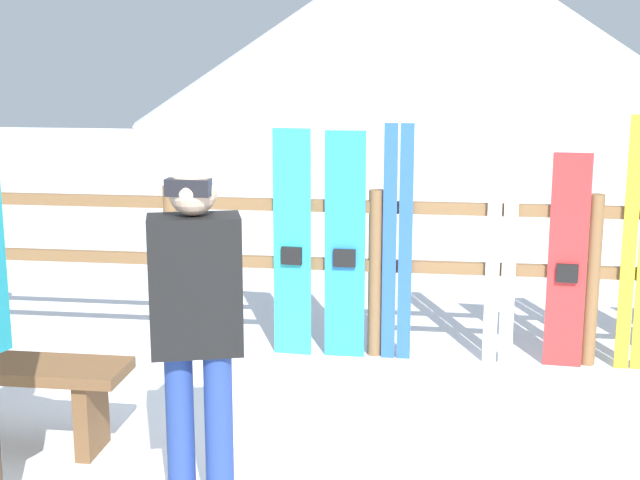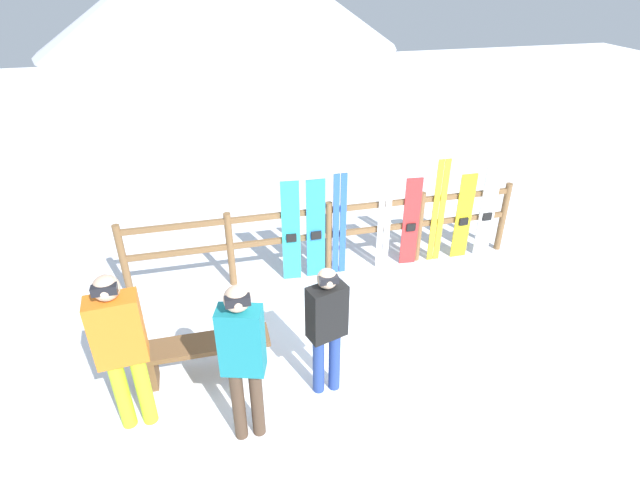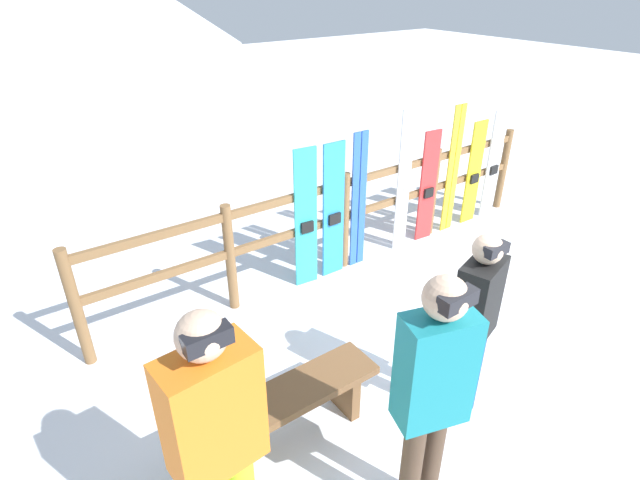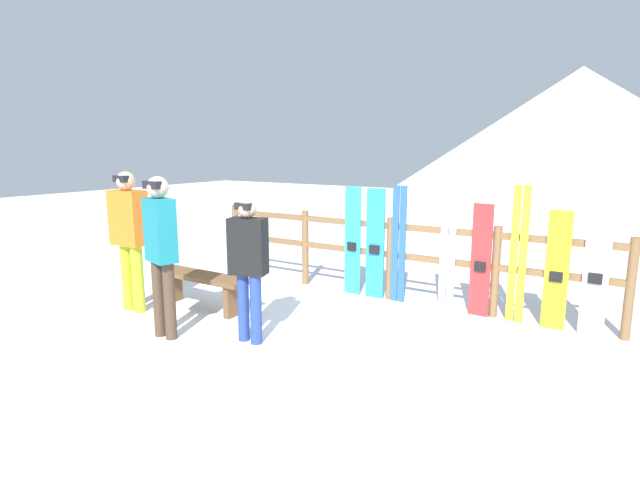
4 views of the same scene
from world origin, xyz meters
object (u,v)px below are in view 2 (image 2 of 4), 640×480
person_teal (243,353)px  ski_pair_blue (339,225)px  person_black (327,323)px  snowboard_red (411,223)px  snowboard_white (487,212)px  person_orange (121,344)px  ski_pair_white (384,216)px  snowboard_yellow (464,217)px  snowboard_blue (316,230)px  snowboard_cyan (291,233)px  bench (203,350)px  ski_pair_yellow (438,212)px

person_teal → ski_pair_blue: bearing=58.0°
person_black → snowboard_red: person_black is taller
person_black → snowboard_white: bearing=35.4°
person_orange → ski_pair_white: person_orange is taller
snowboard_yellow → person_orange: bearing=-154.8°
person_black → snowboard_blue: (0.40, 2.21, -0.15)m
snowboard_cyan → person_teal: bearing=-109.6°
bench → snowboard_red: size_ratio=1.05×
person_black → ski_pair_white: 2.64m
ski_pair_white → snowboard_red: size_ratio=1.22×
bench → person_orange: bearing=-142.3°
ski_pair_blue → ski_pair_yellow: bearing=0.0°
person_teal → snowboard_red: (2.74, 2.62, -0.36)m
person_teal → person_orange: bearing=159.2°
person_teal → snowboard_yellow: size_ratio=1.28×
snowboard_cyan → snowboard_yellow: (2.67, -0.00, -0.08)m
person_orange → snowboard_yellow: 5.19m
ski_pair_blue → person_black: bearing=-108.8°
person_black → bench: bearing=157.3°
snowboard_blue → snowboard_white: size_ratio=1.04×
snowboard_white → snowboard_blue: bearing=180.0°
person_teal → snowboard_cyan: size_ratio=1.15×
person_teal → snowboard_yellow: 4.47m
snowboard_red → snowboard_white: (1.26, 0.00, 0.03)m
snowboard_cyan → person_black: bearing=-91.2°
person_orange → ski_pair_white: size_ratio=1.04×
snowboard_white → snowboard_cyan: bearing=180.0°
person_black → snowboard_blue: size_ratio=1.02×
snowboard_blue → snowboard_red: snowboard_blue is taller
person_teal → snowboard_yellow: bearing=36.0°
snowboard_white → ski_pair_white: bearing=179.9°
snowboard_red → person_black: bearing=-130.0°
person_black → ski_pair_white: (1.43, 2.22, -0.05)m
person_orange → person_black: bearing=-0.2°
snowboard_cyan → snowboard_white: (3.07, -0.00, -0.04)m
person_orange → person_teal: (1.08, -0.41, 0.02)m
ski_pair_white → snowboard_red: 0.45m
person_teal → ski_pair_yellow: size_ratio=1.08×
bench → person_black: (1.28, -0.54, 0.56)m
person_teal → snowboard_cyan: bearing=70.4°
snowboard_cyan → snowboard_white: bearing=-0.0°
snowboard_cyan → bench: bearing=-128.4°
bench → snowboard_white: 4.72m
person_orange → snowboard_blue: size_ratio=1.17×
ski_pair_white → snowboard_yellow: size_ratio=1.24×
snowboard_blue → snowboard_white: bearing=-0.0°
snowboard_yellow → snowboard_red: bearing=180.0°
snowboard_yellow → snowboard_white: bearing=0.0°
person_orange → bench: bearing=37.7°
person_orange → ski_pair_blue: (2.72, 2.21, -0.25)m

